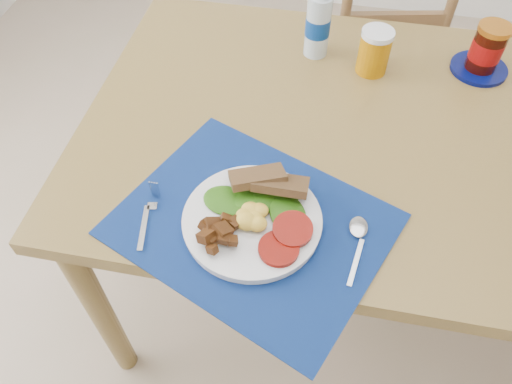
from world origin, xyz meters
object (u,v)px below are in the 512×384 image
at_px(water_bottle, 318,21).
at_px(juice_glass, 374,53).
at_px(jam_on_saucer, 486,52).
at_px(chair_far, 383,35).
at_px(breakfast_plate, 249,219).

height_order(water_bottle, juice_glass, water_bottle).
distance_m(water_bottle, jam_on_saucer, 0.42).
distance_m(chair_far, breakfast_plate, 1.09).
xyz_separation_m(breakfast_plate, water_bottle, (0.06, 0.58, 0.07)).
xyz_separation_m(juice_glass, jam_on_saucer, (0.27, 0.05, 0.00)).
height_order(chair_far, breakfast_plate, chair_far).
distance_m(breakfast_plate, water_bottle, 0.59).
distance_m(water_bottle, juice_glass, 0.16).
relative_size(water_bottle, juice_glass, 1.99).
bearing_deg(breakfast_plate, jam_on_saucer, 36.52).
height_order(breakfast_plate, water_bottle, water_bottle).
height_order(juice_glass, jam_on_saucer, jam_on_saucer).
distance_m(juice_glass, jam_on_saucer, 0.28).
xyz_separation_m(chair_far, water_bottle, (-0.21, -0.45, 0.31)).
xyz_separation_m(chair_far, jam_on_saucer, (0.21, -0.44, 0.27)).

